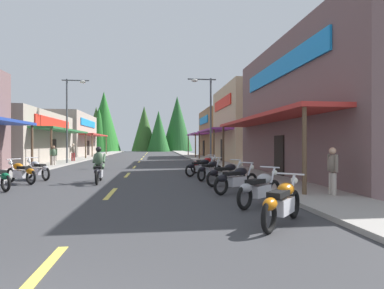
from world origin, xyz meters
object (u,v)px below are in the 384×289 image
at_px(streetlamp_right, 207,109).
at_px(motorcycle_parked_right_5, 201,167).
at_px(streetlamp_left, 71,110).
at_px(pedestrian_strolling, 54,155).
at_px(motorcycle_parked_right_2, 236,179).
at_px(motorcycle_parked_right_6, 205,164).
at_px(motorcycle_parked_right_1, 260,188).
at_px(motorcycle_parked_left_4, 38,169).
at_px(pedestrian_waiting, 73,151).
at_px(motorcycle_parked_right_4, 210,169).
at_px(motorcycle_parked_right_0, 282,202).
at_px(rider_cruising_lead, 99,168).
at_px(motorcycle_parked_right_3, 226,173).
at_px(pedestrian_browsing, 333,169).
at_px(motorcycle_parked_left_3, 21,172).

bearing_deg(streetlamp_right, motorcycle_parked_right_5, -101.72).
height_order(streetlamp_left, pedestrian_strolling, streetlamp_left).
bearing_deg(motorcycle_parked_right_2, streetlamp_right, 53.36).
distance_m(streetlamp_left, motorcycle_parked_right_6, 13.50).
distance_m(motorcycle_parked_right_1, motorcycle_parked_left_4, 10.93).
height_order(streetlamp_left, pedestrian_waiting, streetlamp_left).
relative_size(streetlamp_left, streetlamp_right, 1.05).
distance_m(motorcycle_parked_right_4, motorcycle_parked_left_4, 8.09).
xyz_separation_m(motorcycle_parked_right_0, motorcycle_parked_right_5, (-0.20, 9.82, 0.00)).
relative_size(motorcycle_parked_right_2, rider_cruising_lead, 0.88).
bearing_deg(motorcycle_parked_right_3, motorcycle_parked_left_4, 129.58).
bearing_deg(motorcycle_parked_right_4, streetlamp_right, 33.40).
bearing_deg(pedestrian_waiting, pedestrian_browsing, 8.13).
distance_m(streetlamp_left, motorcycle_parked_right_5, 14.41).
relative_size(motorcycle_parked_left_4, pedestrian_strolling, 1.07).
distance_m(motorcycle_parked_right_2, motorcycle_parked_right_6, 7.46).
distance_m(streetlamp_left, motorcycle_parked_right_0, 22.58).
bearing_deg(motorcycle_parked_left_3, motorcycle_parked_right_4, -139.86).
height_order(streetlamp_right, motorcycle_parked_right_0, streetlamp_right).
xyz_separation_m(motorcycle_parked_right_4, motorcycle_parked_left_3, (-8.18, -0.33, 0.00)).
bearing_deg(motorcycle_parked_right_0, pedestrian_strolling, 71.94).
bearing_deg(motorcycle_parked_left_4, motorcycle_parked_left_3, 125.93).
xyz_separation_m(rider_cruising_lead, pedestrian_browsing, (7.81, -4.75, 0.25)).
bearing_deg(motorcycle_parked_right_1, streetlamp_left, 78.67).
distance_m(motorcycle_parked_right_6, pedestrian_strolling, 11.84).
height_order(motorcycle_parked_right_1, rider_cruising_lead, rider_cruising_lead).
bearing_deg(motorcycle_parked_right_4, motorcycle_parked_right_1, -135.39).
height_order(motorcycle_parked_right_6, pedestrian_strolling, pedestrian_strolling).
xyz_separation_m(streetlamp_left, pedestrian_browsing, (12.27, -17.33, -3.57)).
bearing_deg(pedestrian_strolling, pedestrian_waiting, -45.33).
xyz_separation_m(motorcycle_parked_right_6, pedestrian_browsing, (2.54, -8.87, 0.42)).
distance_m(motorcycle_parked_right_1, motorcycle_parked_right_4, 6.05).
relative_size(streetlamp_left, motorcycle_parked_left_4, 4.25).
bearing_deg(motorcycle_parked_left_4, motorcycle_parked_right_2, -168.30).
xyz_separation_m(motorcycle_parked_right_2, pedestrian_browsing, (2.65, -1.41, 0.42)).
xyz_separation_m(streetlamp_right, motorcycle_parked_right_6, (-1.02, -5.34, -3.82)).
relative_size(motorcycle_parked_left_4, pedestrian_browsing, 1.04).
bearing_deg(streetlamp_right, motorcycle_parked_left_4, -139.94).
bearing_deg(motorcycle_parked_right_4, pedestrian_browsing, -109.46).
xyz_separation_m(motorcycle_parked_right_2, motorcycle_parked_right_5, (-0.36, 5.63, 0.00)).
xyz_separation_m(motorcycle_parked_left_3, pedestrian_waiting, (-1.79, 15.37, 0.51)).
xyz_separation_m(motorcycle_parked_right_1, rider_cruising_lead, (-5.23, 5.54, 0.17)).
height_order(streetlamp_left, motorcycle_parked_right_0, streetlamp_left).
distance_m(streetlamp_left, pedestrian_waiting, 4.61).
bearing_deg(streetlamp_right, pedestrian_strolling, 177.26).
bearing_deg(rider_cruising_lead, motorcycle_parked_left_3, 82.89).
bearing_deg(motorcycle_parked_right_1, motorcycle_parked_right_0, -135.71).
bearing_deg(motorcycle_parked_left_3, rider_cruising_lead, -145.34).
bearing_deg(pedestrian_waiting, motorcycle_parked_right_3, 7.04).
height_order(streetlamp_right, motorcycle_parked_right_1, streetlamp_right).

